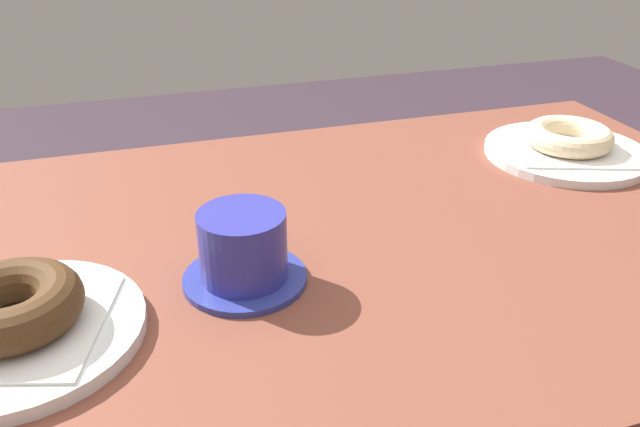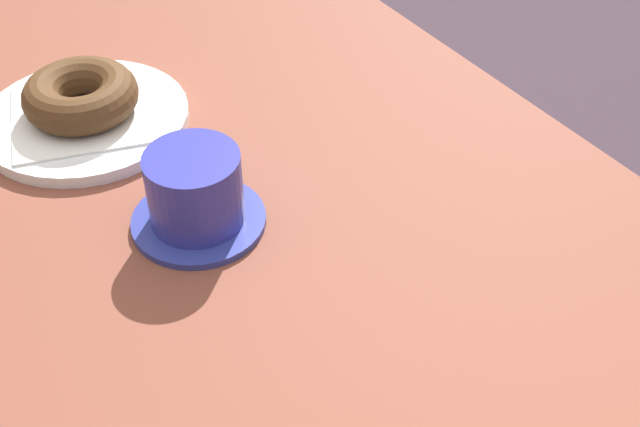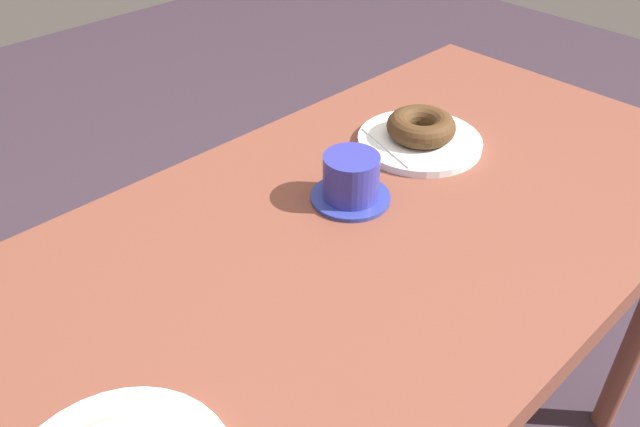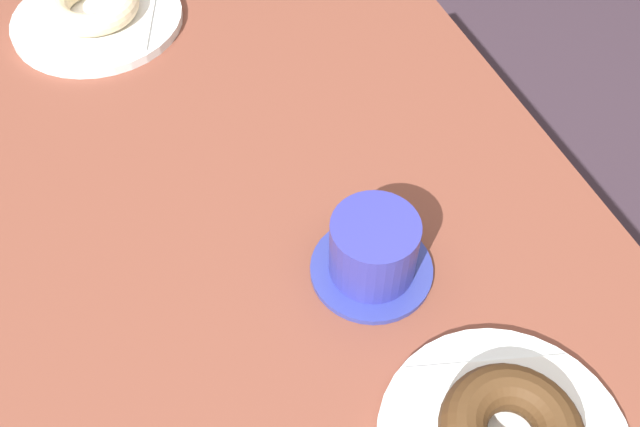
# 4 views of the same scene
# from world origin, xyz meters

# --- Properties ---
(table) EXTENTS (1.27, 0.65, 0.74)m
(table) POSITION_xyz_m (0.00, 0.00, 0.66)
(table) COLOR brown
(table) RESTS_ON ground_plane
(plate_chocolate_ring) EXTENTS (0.21, 0.21, 0.01)m
(plate_chocolate_ring) POSITION_xyz_m (-0.23, -0.09, 0.75)
(plate_chocolate_ring) COLOR white
(plate_chocolate_ring) RESTS_ON table
(napkin_chocolate_ring) EXTENTS (0.18, 0.18, 0.00)m
(napkin_chocolate_ring) POSITION_xyz_m (-0.23, -0.09, 0.75)
(napkin_chocolate_ring) COLOR white
(napkin_chocolate_ring) RESTS_ON plate_chocolate_ring
(donut_chocolate_ring) EXTENTS (0.12, 0.12, 0.04)m
(donut_chocolate_ring) POSITION_xyz_m (-0.23, -0.09, 0.78)
(donut_chocolate_ring) COLOR #442B16
(donut_chocolate_ring) RESTS_ON napkin_chocolate_ring
(coffee_cup) EXTENTS (0.12, 0.12, 0.07)m
(coffee_cup) POSITION_xyz_m (-0.03, -0.06, 0.78)
(coffee_cup) COLOR navy
(coffee_cup) RESTS_ON table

